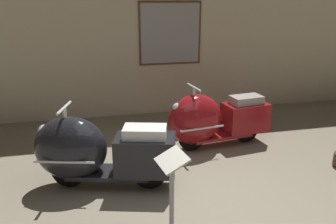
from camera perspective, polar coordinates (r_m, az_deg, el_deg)
ground_plane at (r=3.92m, az=6.92°, el=-16.87°), size 60.00×60.00×0.00m
showroom_back_wall at (r=6.81m, az=-1.59°, el=15.18°), size 18.00×0.63×3.72m
scooter_0 at (r=4.28m, az=-12.41°, el=-6.47°), size 1.80×0.93×1.06m
scooter_1 at (r=5.33m, az=7.23°, el=-1.26°), size 1.73×0.69×1.03m
info_stanchion at (r=3.20m, az=0.63°, el=-16.61°), size 0.28×0.35×1.01m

